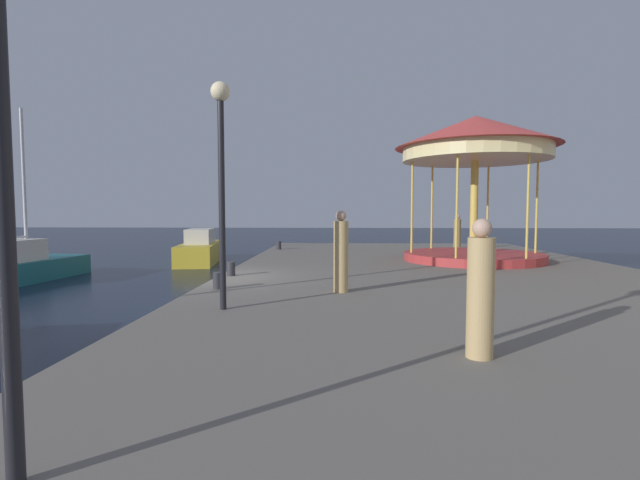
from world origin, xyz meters
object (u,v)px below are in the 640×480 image
object	(u,v)px
person_far_corner	(457,233)
bollard_center	(231,269)
sailboat_teal	(0,269)
person_by_the_water	(341,254)
lamp_post_mid_promenade	(221,155)
bollard_north	(279,245)
motorboat_yellow	(201,250)
carousel	(475,153)
bollard_south	(218,281)
person_mid_promenade	(481,293)

from	to	relation	value
person_far_corner	bollard_center	bearing A→B (deg)	-134.02
sailboat_teal	person_by_the_water	distance (m)	13.32
lamp_post_mid_promenade	bollard_north	size ratio (longest dim) A/B	10.64
motorboat_yellow	carousel	size ratio (longest dim) A/B	0.99
bollard_south	person_far_corner	size ratio (longest dim) A/B	0.23
bollard_center	lamp_post_mid_promenade	bearing A→B (deg)	-78.31
bollard_center	bollard_north	world-z (taller)	same
bollard_north	bollard_south	world-z (taller)	same
sailboat_teal	bollard_center	size ratio (longest dim) A/B	18.55
motorboat_yellow	person_mid_promenade	bearing A→B (deg)	-62.60
lamp_post_mid_promenade	person_by_the_water	size ratio (longest dim) A/B	2.26
bollard_center	bollard_south	bearing A→B (deg)	-84.44
bollard_center	person_mid_promenade	xyz separation A→B (m)	(4.91, -7.10, 0.63)
sailboat_teal	bollard_center	distance (m)	9.44
bollard_north	person_far_corner	bearing A→B (deg)	0.72
person_by_the_water	sailboat_teal	bearing A→B (deg)	156.79
carousel	bollard_south	size ratio (longest dim) A/B	14.79
motorboat_yellow	bollard_south	bearing A→B (deg)	-70.99
sailboat_teal	carousel	world-z (taller)	sailboat_teal
person_by_the_water	bollard_south	bearing A→B (deg)	174.44
carousel	bollard_north	size ratio (longest dim) A/B	14.79
bollard_center	person_by_the_water	bearing A→B (deg)	-38.27
bollard_center	person_by_the_water	world-z (taller)	person_by_the_water
motorboat_yellow	bollard_south	world-z (taller)	motorboat_yellow
carousel	bollard_north	xyz separation A→B (m)	(-8.01, 4.78, -3.83)
motorboat_yellow	person_mid_promenade	xyz separation A→B (m)	(8.99, -17.34, 0.96)
sailboat_teal	bollard_north	xyz separation A→B (m)	(9.21, 6.33, 0.39)
person_far_corner	bollard_south	bearing A→B (deg)	-127.22
bollard_north	sailboat_teal	bearing A→B (deg)	-145.49
carousel	bollard_center	bearing A→B (deg)	-152.37
motorboat_yellow	person_by_the_water	distance (m)	14.69
sailboat_teal	bollard_center	world-z (taller)	sailboat_teal
person_mid_promenade	sailboat_teal	bearing A→B (deg)	144.82
bollard_center	person_far_corner	xyz separation A→B (m)	(8.86, 9.17, 0.61)
bollard_south	sailboat_teal	bearing A→B (deg)	151.87
bollard_center	motorboat_yellow	bearing A→B (deg)	111.70
sailboat_teal	motorboat_yellow	world-z (taller)	sailboat_teal
bollard_center	person_mid_promenade	distance (m)	8.65
motorboat_yellow	person_by_the_water	world-z (taller)	person_by_the_water
sailboat_teal	lamp_post_mid_promenade	size ratio (longest dim) A/B	1.74
person_by_the_water	bollard_center	bearing A→B (deg)	141.73
person_mid_promenade	person_far_corner	size ratio (longest dim) A/B	1.03
lamp_post_mid_promenade	person_mid_promenade	world-z (taller)	lamp_post_mid_promenade
carousel	bollard_south	bearing A→B (deg)	-140.82
motorboat_yellow	bollard_south	size ratio (longest dim) A/B	14.58
motorboat_yellow	person_far_corner	world-z (taller)	person_far_corner
motorboat_yellow	lamp_post_mid_promenade	xyz separation A→B (m)	(4.99, -14.68, 3.05)
person_mid_promenade	bollard_north	bearing A→B (deg)	106.32
bollard_south	person_mid_promenade	distance (m)	6.81
bollard_south	lamp_post_mid_promenade	bearing A→B (deg)	-72.46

